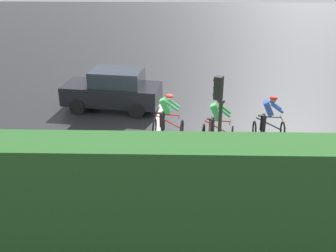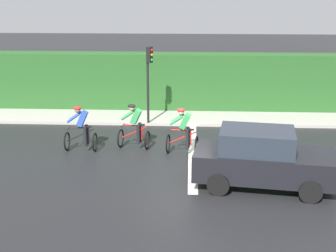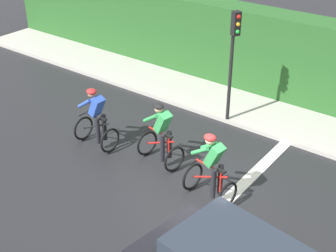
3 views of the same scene
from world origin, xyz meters
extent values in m
plane|color=black|center=(0.00, 0.00, 0.00)|extent=(80.00, 80.00, 0.00)
cube|color=#ADA89E|center=(4.55, 2.00, 0.06)|extent=(2.80, 21.69, 0.12)
cube|color=gray|center=(5.45, 2.00, 0.34)|extent=(0.44, 21.69, 0.68)
cube|color=#265623|center=(5.75, 2.00, 1.35)|extent=(1.10, 21.69, 2.70)
cube|color=silver|center=(0.00, -0.58, 0.00)|extent=(7.00, 0.30, 0.01)
torus|color=black|center=(0.02, 3.97, 0.34)|extent=(0.68, 0.08, 0.68)
torus|color=black|center=(-0.02, 2.95, 0.34)|extent=(0.68, 0.08, 0.68)
cylinder|color=black|center=(0.00, 3.46, 0.59)|extent=(0.08, 0.99, 0.51)
cylinder|color=black|center=(-0.01, 3.15, 0.62)|extent=(0.04, 0.04, 0.55)
cylinder|color=black|center=(0.00, 3.51, 0.87)|extent=(0.07, 0.72, 0.04)
cube|color=black|center=(-0.01, 3.15, 0.91)|extent=(0.11, 0.22, 0.04)
cylinder|color=black|center=(0.01, 3.86, 0.84)|extent=(0.42, 0.05, 0.03)
cube|color=#2D51B7|center=(0.00, 3.35, 1.21)|extent=(0.31, 0.42, 0.57)
sphere|color=#9E7051|center=(0.00, 3.51, 1.52)|extent=(0.20, 0.20, 0.20)
ellipsoid|color=red|center=(0.00, 3.51, 1.59)|extent=(0.25, 0.29, 0.14)
cylinder|color=black|center=(-0.13, 3.26, 0.57)|extent=(0.12, 0.12, 0.74)
cylinder|color=black|center=(0.11, 3.25, 0.57)|extent=(0.12, 0.12, 0.74)
cylinder|color=#2D51B7|center=(-0.15, 3.64, 1.26)|extent=(0.11, 0.48, 0.37)
cylinder|color=#2D51B7|center=(0.17, 3.63, 1.26)|extent=(0.11, 0.48, 0.37)
torus|color=black|center=(0.46, 2.08, 0.34)|extent=(0.68, 0.17, 0.68)
torus|color=black|center=(0.28, 1.07, 0.34)|extent=(0.68, 0.17, 0.68)
cylinder|color=red|center=(0.37, 1.58, 0.59)|extent=(0.21, 0.98, 0.51)
cylinder|color=red|center=(0.32, 1.27, 0.62)|extent=(0.04, 0.04, 0.55)
cylinder|color=red|center=(0.38, 1.63, 0.87)|extent=(0.16, 0.71, 0.04)
cube|color=black|center=(0.32, 1.27, 0.91)|extent=(0.14, 0.23, 0.04)
cylinder|color=black|center=(0.44, 1.98, 0.84)|extent=(0.42, 0.10, 0.03)
cube|color=green|center=(0.35, 1.47, 1.21)|extent=(0.37, 0.45, 0.57)
sphere|color=tan|center=(0.38, 1.63, 1.52)|extent=(0.20, 0.20, 0.20)
ellipsoid|color=black|center=(0.38, 1.63, 1.59)|extent=(0.28, 0.32, 0.14)
cylinder|color=black|center=(0.22, 1.39, 0.57)|extent=(0.12, 0.12, 0.74)
cylinder|color=black|center=(0.45, 1.35, 0.57)|extent=(0.12, 0.12, 0.74)
cylinder|color=green|center=(0.24, 1.78, 1.26)|extent=(0.17, 0.49, 0.37)
cylinder|color=green|center=(0.56, 1.73, 1.26)|extent=(0.17, 0.49, 0.37)
torus|color=black|center=(-0.05, 0.30, 0.34)|extent=(0.68, 0.15, 0.68)
torus|color=black|center=(-0.19, -0.71, 0.34)|extent=(0.68, 0.15, 0.68)
cylinder|color=red|center=(-0.12, -0.21, 0.59)|extent=(0.18, 0.99, 0.51)
cylinder|color=red|center=(-0.17, -0.51, 0.62)|extent=(0.04, 0.04, 0.55)
cylinder|color=red|center=(-0.12, -0.16, 0.87)|extent=(0.14, 0.71, 0.04)
cube|color=black|center=(-0.17, -0.51, 0.91)|extent=(0.13, 0.23, 0.04)
cylinder|color=black|center=(-0.07, 0.20, 0.84)|extent=(0.42, 0.09, 0.03)
cube|color=green|center=(-0.14, -0.31, 1.21)|extent=(0.35, 0.45, 0.57)
sphere|color=beige|center=(-0.12, -0.16, 1.52)|extent=(0.20, 0.20, 0.20)
ellipsoid|color=red|center=(-0.12, -0.16, 1.59)|extent=(0.28, 0.31, 0.14)
cylinder|color=black|center=(-0.27, -0.39, 0.57)|extent=(0.12, 0.12, 0.74)
cylinder|color=black|center=(-0.03, -0.42, 0.57)|extent=(0.12, 0.12, 0.74)
cylinder|color=green|center=(-0.26, 0.00, 1.26)|extent=(0.15, 0.49, 0.37)
cylinder|color=green|center=(0.06, -0.05, 1.26)|extent=(0.15, 0.49, 0.37)
cylinder|color=black|center=(3.21, 1.30, 1.35)|extent=(0.10, 0.10, 2.70)
cube|color=black|center=(3.16, 1.21, 3.02)|extent=(0.27, 0.27, 0.64)
sphere|color=red|center=(3.11, 1.11, 3.22)|extent=(0.11, 0.11, 0.11)
sphere|color=orange|center=(3.11, 1.11, 3.02)|extent=(0.11, 0.11, 0.11)
sphere|color=green|center=(3.11, 1.11, 2.82)|extent=(0.11, 0.11, 0.11)
camera|label=1|loc=(13.16, 0.12, 6.42)|focal=42.35mm
camera|label=2|loc=(-15.79, -0.45, 5.86)|focal=50.05mm
camera|label=3|loc=(-7.57, -4.65, 6.79)|focal=50.67mm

